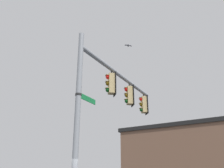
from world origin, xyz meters
The scene contains 8 objects.
signal_pole centered at (0.00, 0.00, 3.89)m, with size 0.22×0.22×7.78m, color gray.
mast_arm centered at (2.73, -2.50, 7.14)m, with size 0.21×0.21×7.39m, color gray.
traffic_light_nearest_pole centered at (1.94, -1.76, 6.34)m, with size 0.54×0.49×1.31m.
traffic_light_mid_inner centered at (3.47, -3.16, 6.34)m, with size 0.54×0.49×1.31m.
traffic_light_mid_outer centered at (5.01, -4.56, 6.34)m, with size 0.54×0.49×1.31m.
street_name_sign centered at (0.28, -0.26, 4.96)m, with size 1.03×0.96×0.22m.
bird_flying centered at (3.80, -3.28, 9.81)m, with size 0.32×0.46×0.14m.
storefront_building centered at (9.68, -9.18, 2.96)m, with size 9.83×9.89×5.89m.
Camera 1 is at (-9.44, 0.76, 1.70)m, focal length 40.10 mm.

